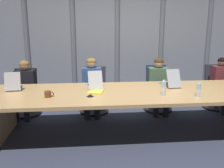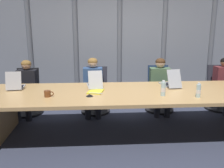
% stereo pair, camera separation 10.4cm
% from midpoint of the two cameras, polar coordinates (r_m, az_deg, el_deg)
% --- Properties ---
extents(ground_plane, '(14.66, 14.66, 0.00)m').
position_cam_midpoint_polar(ground_plane, '(4.17, 4.72, -11.37)').
color(ground_plane, '#383D51').
extents(conference_table, '(4.74, 1.37, 0.72)m').
position_cam_midpoint_polar(conference_table, '(3.96, 4.89, -3.45)').
color(conference_table, tan).
rests_on(conference_table, ground_plane).
extents(curtain_backdrop, '(7.33, 0.17, 3.04)m').
position_cam_midpoint_polar(curtain_backdrop, '(5.91, 1.31, 11.24)').
color(curtain_backdrop, gray).
rests_on(curtain_backdrop, ground_plane).
extents(laptop_left_end, '(0.28, 0.42, 0.31)m').
position_cam_midpoint_polar(laptop_left_end, '(4.36, -22.51, -0.37)').
color(laptop_left_end, '#BCBCC1').
rests_on(laptop_left_end, conference_table).
extents(laptop_left_mid, '(0.28, 0.49, 0.30)m').
position_cam_midpoint_polar(laptop_left_mid, '(4.18, -4.92, 0.05)').
color(laptop_left_mid, '#BCBCC1').
rests_on(laptop_left_mid, conference_table).
extents(laptop_center, '(0.29, 0.50, 0.31)m').
position_cam_midpoint_polar(laptop_center, '(4.37, 12.63, 0.37)').
color(laptop_center, '#A8ADB7').
rests_on(laptop_center, conference_table).
extents(office_chair_left_end, '(0.60, 0.60, 0.91)m').
position_cam_midpoint_polar(office_chair_left_end, '(5.25, -20.09, -3.03)').
color(office_chair_left_end, black).
rests_on(office_chair_left_end, ground_plane).
extents(office_chair_left_mid, '(0.60, 0.61, 0.92)m').
position_cam_midpoint_polar(office_chair_left_mid, '(5.07, -4.73, -2.73)').
color(office_chair_left_mid, '#2D2D38').
rests_on(office_chair_left_mid, ground_plane).
extents(office_chair_center, '(0.60, 0.60, 0.93)m').
position_cam_midpoint_polar(office_chair_center, '(5.26, 10.08, -2.27)').
color(office_chair_center, navy).
rests_on(office_chair_center, ground_plane).
extents(office_chair_right_mid, '(0.60, 0.60, 0.93)m').
position_cam_midpoint_polar(office_chair_right_mid, '(5.75, 22.84, -1.81)').
color(office_chair_right_mid, '#2D2D38').
rests_on(office_chair_right_mid, ground_plane).
extents(person_left_end, '(0.41, 0.56, 1.10)m').
position_cam_midpoint_polar(person_left_end, '(5.02, -20.40, -0.38)').
color(person_left_end, black).
rests_on(person_left_end, ground_plane).
extents(person_left_mid, '(0.39, 0.55, 1.14)m').
position_cam_midpoint_polar(person_left_mid, '(4.85, -5.38, 0.19)').
color(person_left_mid, '#335184').
rests_on(person_left_mid, ground_plane).
extents(person_center, '(0.44, 0.56, 1.12)m').
position_cam_midpoint_polar(person_center, '(5.04, 10.33, 0.43)').
color(person_center, '#4C6B4C').
rests_on(person_center, ground_plane).
extents(person_right_mid, '(0.39, 0.56, 1.11)m').
position_cam_midpoint_polar(person_right_mid, '(5.56, 24.01, 0.55)').
color(person_right_mid, brown).
rests_on(person_right_mid, ground_plane).
extents(water_bottle_primary, '(0.07, 0.07, 0.24)m').
position_cam_midpoint_polar(water_bottle_primary, '(3.73, 11.22, -1.03)').
color(water_bottle_primary, silver).
rests_on(water_bottle_primary, conference_table).
extents(water_bottle_secondary, '(0.07, 0.07, 0.22)m').
position_cam_midpoint_polar(water_bottle_secondary, '(3.80, 18.87, -1.39)').
color(water_bottle_secondary, silver).
rests_on(water_bottle_secondary, conference_table).
extents(coffee_mug_near, '(0.14, 0.10, 0.09)m').
position_cam_midpoint_polar(coffee_mug_near, '(3.71, -15.55, -2.31)').
color(coffee_mug_near, brown).
rests_on(coffee_mug_near, conference_table).
extents(conference_mic_left_side, '(0.11, 0.11, 0.03)m').
position_cam_midpoint_polar(conference_mic_left_side, '(3.63, -5.95, -2.68)').
color(conference_mic_left_side, black).
rests_on(conference_mic_left_side, conference_table).
extents(spiral_notepad, '(0.29, 0.35, 0.03)m').
position_cam_midpoint_polar(spiral_notepad, '(3.87, -4.57, -1.79)').
color(spiral_notepad, yellow).
rests_on(spiral_notepad, conference_table).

